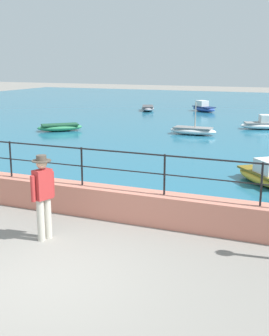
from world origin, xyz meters
The scene contains 11 objects.
ground_plane centered at (0.00, 0.00, 0.00)m, with size 120.00×120.00×0.00m, color gray.
promenade_wall centered at (0.00, 3.20, 0.35)m, with size 20.00×0.56×0.70m, color tan.
railing centered at (0.00, 3.20, 1.33)m, with size 18.44×0.04×0.90m.
lake_water centered at (0.00, 25.84, 0.03)m, with size 64.00×44.32×0.06m, color #236B89.
person_walking centered at (-0.94, 1.47, 0.98)m, with size 0.38×0.55×1.75m.
boat_1 centered at (-8.31, 13.79, 0.26)m, with size 2.32×2.19×0.36m.
boat_2 centered at (-7.68, 24.60, 0.26)m, with size 1.70×2.47×0.36m.
boat_3 centered at (1.22, 18.51, 0.33)m, with size 2.47×1.67×0.76m.
boat_5 centered at (-3.85, 25.72, 0.33)m, with size 2.35×2.15×0.76m.
boat_6 centered at (-1.71, 15.33, 0.26)m, with size 2.30×0.90×1.58m.
boat_7 centered at (2.69, 7.37, 0.33)m, with size 2.17×2.34×0.76m.
Camera 1 is at (4.07, -5.69, 3.53)m, focal length 47.78 mm.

